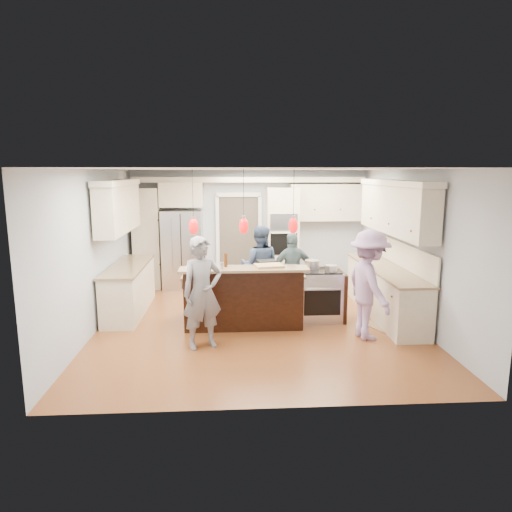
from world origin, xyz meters
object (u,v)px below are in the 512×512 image
(kitchen_island, at_px, (243,296))
(person_bar_end, at_px, (202,293))
(island_range, at_px, (320,295))
(person_far_left, at_px, (260,266))
(refrigerator, at_px, (183,249))

(kitchen_island, height_order, person_bar_end, person_bar_end)
(island_range, distance_m, person_far_left, 1.43)
(refrigerator, bearing_deg, person_bar_end, -80.08)
(kitchen_island, distance_m, person_far_left, 1.11)
(refrigerator, relative_size, kitchen_island, 0.86)
(island_range, relative_size, person_far_left, 0.57)
(kitchen_island, xyz_separation_m, island_range, (1.41, 0.08, -0.03))
(island_range, xyz_separation_m, person_far_left, (-1.04, 0.92, 0.35))
(island_range, distance_m, person_bar_end, 2.43)
(person_far_left, bearing_deg, person_bar_end, 74.57)
(kitchen_island, relative_size, person_bar_end, 1.22)
(refrigerator, bearing_deg, kitchen_island, -63.10)
(person_bar_end, height_order, person_far_left, person_bar_end)
(kitchen_island, bearing_deg, person_bar_end, -119.66)
(person_bar_end, relative_size, person_far_left, 1.06)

